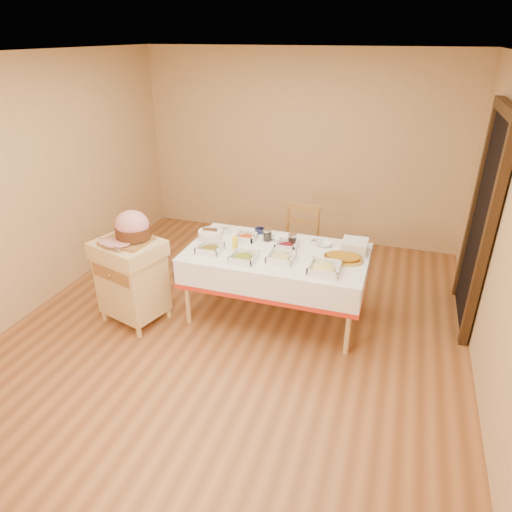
{
  "coord_description": "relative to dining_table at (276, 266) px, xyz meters",
  "views": [
    {
      "loc": [
        1.4,
        -3.71,
        2.75
      ],
      "look_at": [
        0.12,
        0.2,
        0.73
      ],
      "focal_mm": 32.0,
      "sensor_mm": 36.0,
      "label": 1
    }
  ],
  "objects": [
    {
      "name": "mustard_bottle",
      "position": [
        -0.41,
        -0.11,
        0.24
      ],
      "size": [
        0.06,
        0.06,
        0.18
      ],
      "color": "yellow",
      "rests_on": "dining_table"
    },
    {
      "name": "preserve_jar_right",
      "position": [
        0.11,
        0.2,
        0.21
      ],
      "size": [
        0.09,
        0.09,
        0.12
      ],
      "color": "silver",
      "rests_on": "dining_table"
    },
    {
      "name": "serving_dish_b",
      "position": [
        -0.25,
        -0.29,
        0.19
      ],
      "size": [
        0.25,
        0.25,
        0.1
      ],
      "color": "white",
      "rests_on": "dining_table"
    },
    {
      "name": "serving_dish_c",
      "position": [
        0.09,
        -0.18,
        0.19
      ],
      "size": [
        0.25,
        0.25,
        0.1
      ],
      "color": "white",
      "rests_on": "dining_table"
    },
    {
      "name": "serving_dish_d",
      "position": [
        0.54,
        -0.27,
        0.2
      ],
      "size": [
        0.28,
        0.28,
        0.11
      ],
      "color": "white",
      "rests_on": "dining_table"
    },
    {
      "name": "doorway",
      "position": [
        1.9,
        0.6,
        0.51
      ],
      "size": [
        0.09,
        1.1,
        2.2
      ],
      "color": "black",
      "rests_on": "ground"
    },
    {
      "name": "bowl_white_imported",
      "position": [
        -0.08,
        0.29,
        0.18
      ],
      "size": [
        0.19,
        0.19,
        0.04
      ],
      "primitive_type": "imported",
      "rotation": [
        0.0,
        0.0,
        -0.38
      ],
      "color": "white",
      "rests_on": "dining_table"
    },
    {
      "name": "serving_dish_e",
      "position": [
        -0.39,
        0.17,
        0.19
      ],
      "size": [
        0.22,
        0.21,
        0.1
      ],
      "color": "white",
      "rests_on": "dining_table"
    },
    {
      "name": "plate_stack",
      "position": [
        0.75,
        0.24,
        0.22
      ],
      "size": [
        0.25,
        0.25,
        0.12
      ],
      "color": "white",
      "rests_on": "dining_table"
    },
    {
      "name": "butcher_cart",
      "position": [
        -1.38,
        -0.53,
        -0.09
      ],
      "size": [
        0.75,
        0.68,
        0.9
      ],
      "color": "#E2BF7C",
      "rests_on": "ground"
    },
    {
      "name": "serving_dish_a",
      "position": [
        -0.64,
        -0.21,
        0.19
      ],
      "size": [
        0.24,
        0.24,
        0.1
      ],
      "color": "white",
      "rests_on": "dining_table"
    },
    {
      "name": "preserve_jar_left",
      "position": [
        -0.17,
        0.24,
        0.22
      ],
      "size": [
        0.1,
        0.1,
        0.12
      ],
      "color": "silver",
      "rests_on": "dining_table"
    },
    {
      "name": "serving_dish_f",
      "position": [
        0.08,
        0.11,
        0.19
      ],
      "size": [
        0.22,
        0.21,
        0.1
      ],
      "color": "white",
      "rests_on": "dining_table"
    },
    {
      "name": "small_bowl_left",
      "position": [
        -0.67,
        0.28,
        0.19
      ],
      "size": [
        0.11,
        0.11,
        0.05
      ],
      "color": "white",
      "rests_on": "dining_table"
    },
    {
      "name": "small_bowl_right",
      "position": [
        0.34,
        0.27,
        0.19
      ],
      "size": [
        0.11,
        0.11,
        0.06
      ],
      "color": "white",
      "rests_on": "dining_table"
    },
    {
      "name": "brass_platter",
      "position": [
        0.67,
        0.02,
        0.18
      ],
      "size": [
        0.38,
        0.27,
        0.05
      ],
      "color": "#B89034",
      "rests_on": "dining_table"
    },
    {
      "name": "small_bowl_mid",
      "position": [
        -0.31,
        0.41,
        0.19
      ],
      "size": [
        0.12,
        0.12,
        0.05
      ],
      "color": "navy",
      "rests_on": "dining_table"
    },
    {
      "name": "dining_table",
      "position": [
        0.0,
        0.0,
        0.0
      ],
      "size": [
        1.82,
        1.02,
        0.76
      ],
      "color": "#E2BF7C",
      "rests_on": "ground"
    },
    {
      "name": "bread_basket",
      "position": [
        -0.76,
        0.09,
        0.21
      ],
      "size": [
        0.25,
        0.25,
        0.11
      ],
      "color": "white",
      "rests_on": "dining_table"
    },
    {
      "name": "bowl_small_imported",
      "position": [
        0.44,
        0.29,
        0.19
      ],
      "size": [
        0.16,
        0.16,
        0.05
      ],
      "primitive_type": "imported",
      "rotation": [
        0.0,
        0.0,
        0.08
      ],
      "color": "white",
      "rests_on": "dining_table"
    },
    {
      "name": "dining_chair",
      "position": [
        0.05,
        0.76,
        -0.1
      ],
      "size": [
        0.47,
        0.45,
        0.97
      ],
      "color": "olive",
      "rests_on": "ground"
    },
    {
      "name": "room_shell",
      "position": [
        -0.3,
        -0.3,
        0.7
      ],
      "size": [
        5.0,
        5.0,
        5.0
      ],
      "color": "#9C5D30",
      "rests_on": "ground"
    },
    {
      "name": "ham_on_board",
      "position": [
        -1.34,
        -0.49,
        0.43
      ],
      "size": [
        0.48,
        0.46,
        0.32
      ],
      "color": "olive",
      "rests_on": "butcher_cart"
    }
  ]
}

